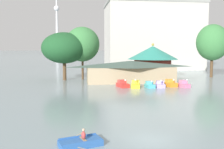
# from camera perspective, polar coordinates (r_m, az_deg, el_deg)

# --- Properties ---
(ground_plane) EXTENTS (2000.00, 2000.00, 0.00)m
(ground_plane) POSITION_cam_1_polar(r_m,az_deg,el_deg) (20.89, 8.84, -14.57)
(ground_plane) COLOR gray
(rowboat_with_rower) EXTENTS (3.46, 3.42, 1.42)m
(rowboat_with_rower) POSITION_cam_1_polar(r_m,az_deg,el_deg) (19.80, -7.04, -14.90)
(rowboat_with_rower) COLOR #2D60AD
(rowboat_with_rower) RESTS_ON ground
(pedal_boat_red) EXTENTS (2.26, 3.29, 1.63)m
(pedal_boat_red) POSITION_cam_1_polar(r_m,az_deg,el_deg) (48.23, 2.37, -2.20)
(pedal_boat_red) COLOR red
(pedal_boat_red) RESTS_ON ground
(pedal_boat_yellow) EXTENTS (2.30, 3.20, 1.77)m
(pedal_boat_yellow) POSITION_cam_1_polar(r_m,az_deg,el_deg) (47.68, 5.33, -2.31)
(pedal_boat_yellow) COLOR yellow
(pedal_boat_yellow) RESTS_ON ground
(pedal_boat_cyan) EXTENTS (1.57, 2.36, 1.43)m
(pedal_boat_cyan) POSITION_cam_1_polar(r_m,az_deg,el_deg) (47.99, 8.46, -2.37)
(pedal_boat_cyan) COLOR #4CB7CC
(pedal_boat_cyan) RESTS_ON ground
(pedal_boat_lavender) EXTENTS (1.99, 2.67, 1.56)m
(pedal_boat_lavender) POSITION_cam_1_polar(r_m,az_deg,el_deg) (48.74, 10.77, -2.27)
(pedal_boat_lavender) COLOR #B299D8
(pedal_boat_lavender) RESTS_ON ground
(pedal_boat_orange) EXTENTS (2.10, 2.83, 1.58)m
(pedal_boat_orange) POSITION_cam_1_polar(r_m,az_deg,el_deg) (50.31, 12.98, -1.99)
(pedal_boat_orange) COLOR orange
(pedal_boat_orange) RESTS_ON ground
(pedal_boat_pink) EXTENTS (1.73, 2.72, 1.67)m
(pedal_boat_pink) POSITION_cam_1_polar(r_m,az_deg,el_deg) (50.01, 15.79, -2.14)
(pedal_boat_pink) COLOR pink
(pedal_boat_pink) RESTS_ON ground
(boathouse) EXTENTS (20.11, 6.53, 4.69)m
(boathouse) POSITION_cam_1_polar(r_m,az_deg,el_deg) (54.74, 4.21, 0.76)
(boathouse) COLOR tan
(boathouse) RESTS_ON ground
(green_roof_pavilion) EXTENTS (12.89, 12.89, 8.65)m
(green_roof_pavilion) POSITION_cam_1_polar(r_m,az_deg,el_deg) (66.53, 9.10, 3.44)
(green_roof_pavilion) COLOR #993328
(green_roof_pavilion) RESTS_ON ground
(shoreline_tree_tall_left) EXTENTS (10.30, 10.30, 10.99)m
(shoreline_tree_tall_left) POSITION_cam_1_polar(r_m,az_deg,el_deg) (59.55, -10.68, 5.87)
(shoreline_tree_tall_left) COLOR brown
(shoreline_tree_tall_left) RESTS_ON ground
(shoreline_tree_mid) EXTENTS (8.02, 8.02, 12.35)m
(shoreline_tree_mid) POSITION_cam_1_polar(r_m,az_deg,el_deg) (60.36, -6.67, 6.75)
(shoreline_tree_mid) COLOR brown
(shoreline_tree_mid) RESTS_ON ground
(shoreline_tree_right) EXTENTS (7.96, 7.96, 13.37)m
(shoreline_tree_right) POSITION_cam_1_polar(r_m,az_deg,el_deg) (69.18, 21.61, 6.69)
(shoreline_tree_right) COLOR brown
(shoreline_tree_right) RESTS_ON ground
(background_building_block) EXTENTS (33.65, 18.08, 23.47)m
(background_building_block) POSITION_cam_1_polar(r_m,az_deg,el_deg) (93.58, 9.06, 8.49)
(background_building_block) COLOR beige
(background_building_block) RESTS_ON ground
(distant_broadcast_tower) EXTENTS (7.33, 7.33, 131.79)m
(distant_broadcast_tower) POSITION_cam_1_polar(r_m,az_deg,el_deg) (358.48, -12.30, 13.47)
(distant_broadcast_tower) COLOR silver
(distant_broadcast_tower) RESTS_ON ground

